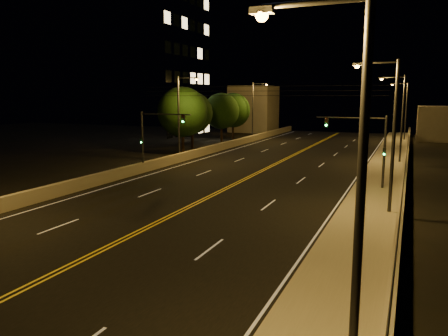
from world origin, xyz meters
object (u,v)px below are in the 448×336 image
at_px(streetlight_3, 404,108).
at_px(tree_3, 233,110).
at_px(streetlight_5, 181,113).
at_px(tree_1, 192,113).
at_px(streetlight_2, 400,114).
at_px(traffic_signal_right, 370,143).
at_px(traffic_signal_left, 152,134).
at_px(streetlight_1, 389,128).
at_px(tree_0, 182,112).
at_px(streetlight_6, 254,107).
at_px(tree_2, 221,111).
at_px(streetlight_0, 347,183).
at_px(building_tower, 120,42).

relative_size(streetlight_3, tree_3, 1.20).
bearing_deg(streetlight_5, tree_1, 111.67).
distance_m(streetlight_3, tree_1, 33.14).
xyz_separation_m(streetlight_2, streetlight_5, (-21.44, -6.85, 0.00)).
height_order(streetlight_3, streetlight_5, same).
bearing_deg(streetlight_5, traffic_signal_right, -20.80).
xyz_separation_m(streetlight_5, traffic_signal_left, (1.18, -7.54, -1.62)).
distance_m(streetlight_1, tree_3, 46.09).
bearing_deg(streetlight_2, tree_3, 145.66).
bearing_deg(streetlight_3, traffic_signal_left, -117.26).
height_order(streetlight_3, tree_1, streetlight_3).
bearing_deg(streetlight_3, tree_0, -131.72).
relative_size(streetlight_6, tree_2, 1.21).
bearing_deg(streetlight_1, streetlight_0, -90.00).
distance_m(streetlight_3, building_tower, 45.02).
bearing_deg(traffic_signal_right, streetlight_3, 87.70).
xyz_separation_m(streetlight_0, streetlight_1, (0.00, 17.35, 0.00)).
relative_size(traffic_signal_right, traffic_signal_left, 1.00).
height_order(streetlight_3, streetlight_6, same).
height_order(streetlight_5, tree_0, streetlight_5).
bearing_deg(traffic_signal_left, traffic_signal_right, 0.00).
bearing_deg(streetlight_0, streetlight_6, 111.12).
xyz_separation_m(building_tower, tree_0, (17.38, -12.09, -10.21)).
bearing_deg(tree_3, tree_2, -97.06).
bearing_deg(streetlight_6, building_tower, -161.65).
height_order(streetlight_5, tree_2, streetlight_5).
bearing_deg(streetlight_1, building_tower, 142.64).
relative_size(streetlight_1, tree_3, 1.20).
relative_size(streetlight_5, streetlight_6, 1.00).
distance_m(streetlight_1, streetlight_6, 43.75).
bearing_deg(streetlight_6, streetlight_3, 20.84).
distance_m(streetlight_5, traffic_signal_left, 7.80).
bearing_deg(tree_1, tree_3, 87.42).
height_order(streetlight_0, streetlight_1, same).
distance_m(traffic_signal_left, building_tower, 34.42).
bearing_deg(tree_3, streetlight_6, -6.73).
xyz_separation_m(streetlight_6, tree_2, (-4.22, -3.14, -0.51)).
relative_size(streetlight_2, tree_1, 1.20).
bearing_deg(streetlight_5, streetlight_0, -56.07).
distance_m(streetlight_0, streetlight_3, 63.65).
distance_m(traffic_signal_right, tree_3, 39.49).
bearing_deg(tree_1, traffic_signal_right, -37.41).
bearing_deg(streetlight_6, streetlight_0, -68.88).
xyz_separation_m(streetlight_1, tree_1, (-25.80, 25.50, -0.46)).
xyz_separation_m(streetlight_5, tree_1, (-4.36, 10.98, -0.46)).
xyz_separation_m(streetlight_0, traffic_signal_left, (-20.26, 24.32, -1.62)).
bearing_deg(traffic_signal_right, streetlight_5, 159.20).
xyz_separation_m(streetlight_6, tree_3, (-3.77, 0.45, -0.49)).
height_order(streetlight_2, tree_0, streetlight_2).
bearing_deg(tree_0, streetlight_2, 4.57).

